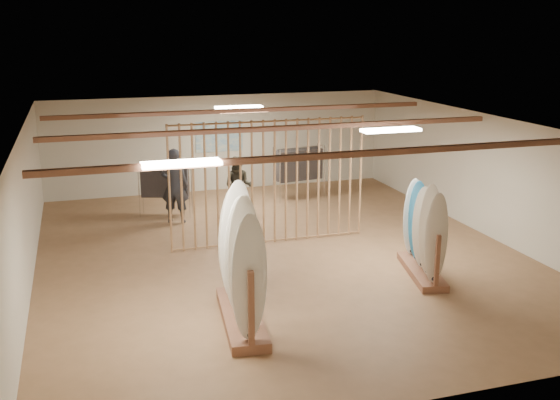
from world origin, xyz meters
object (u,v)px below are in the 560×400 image
object	(u,v)px
shopper_a	(175,181)
rack_left	(241,280)
shopper_b	(238,182)
rack_right	(423,244)
clothing_rack_a	(165,181)
clothing_rack_b	(299,165)

from	to	relation	value
shopper_a	rack_left	bearing A→B (deg)	113.57
rack_left	shopper_b	world-z (taller)	rack_left
rack_right	shopper_a	bearing A→B (deg)	142.66
clothing_rack_a	clothing_rack_b	world-z (taller)	clothing_rack_b
rack_right	shopper_b	distance (m)	5.66
rack_left	shopper_b	xyz separation A→B (m)	(1.47, 6.13, 0.13)
rack_right	rack_left	bearing A→B (deg)	-151.82
clothing_rack_b	clothing_rack_a	bearing A→B (deg)	178.40
rack_left	rack_right	bearing A→B (deg)	21.02
rack_right	shopper_b	world-z (taller)	rack_right
clothing_rack_a	clothing_rack_b	size ratio (longest dim) A/B	0.91
rack_left	rack_right	xyz separation A→B (m)	(3.91, 1.03, -0.12)
clothing_rack_b	shopper_b	xyz separation A→B (m)	(-2.03, -1.12, -0.11)
clothing_rack_b	shopper_b	distance (m)	2.32
clothing_rack_b	rack_left	bearing A→B (deg)	-125.55
shopper_a	shopper_b	bearing A→B (deg)	-154.34
rack_right	clothing_rack_b	size ratio (longest dim) A/B	1.33
rack_right	clothing_rack_a	distance (m)	7.08
clothing_rack_a	shopper_a	distance (m)	0.71
rack_left	clothing_rack_a	size ratio (longest dim) A/B	1.72
clothing_rack_a	shopper_a	size ratio (longest dim) A/B	0.65
rack_right	clothing_rack_a	bearing A→B (deg)	140.09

